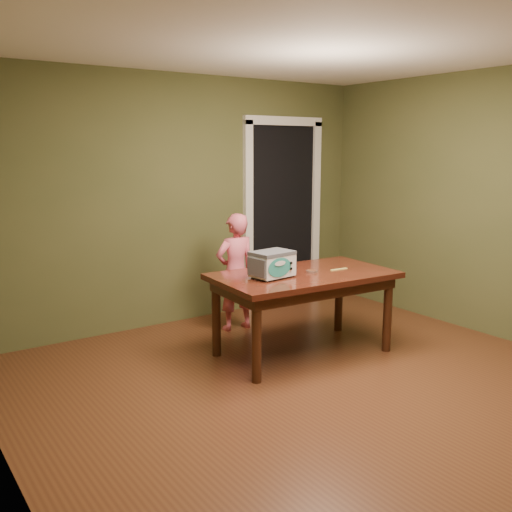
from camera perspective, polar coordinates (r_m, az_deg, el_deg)
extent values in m
plane|color=#552D18|center=(4.42, 8.87, -14.08)|extent=(5.00, 5.00, 0.00)
cube|color=#4F512B|center=(6.09, -7.24, 5.53)|extent=(4.50, 0.02, 2.60)
cube|color=#4F512B|center=(2.98, -23.49, -0.74)|extent=(0.02, 5.00, 2.60)
cube|color=white|center=(4.08, 10.00, 21.23)|extent=(4.50, 5.00, 0.02)
cube|color=black|center=(7.05, 1.09, 4.28)|extent=(0.90, 0.60, 2.10)
cube|color=black|center=(6.80, 2.65, 4.03)|extent=(0.90, 0.02, 2.10)
cube|color=white|center=(6.50, -0.79, 3.72)|extent=(0.10, 0.06, 2.20)
cube|color=white|center=(7.10, 5.94, 4.27)|extent=(0.10, 0.06, 2.20)
cube|color=white|center=(6.74, 2.81, 13.34)|extent=(1.10, 0.06, 0.10)
cube|color=#34140B|center=(5.10, 4.77, -1.97)|extent=(1.66, 1.00, 0.05)
cube|color=#33190C|center=(5.12, 4.76, -2.79)|extent=(1.53, 0.88, 0.10)
cylinder|color=#33190C|center=(4.55, 0.05, -8.44)|extent=(0.08, 0.08, 0.70)
cylinder|color=#33190C|center=(5.14, -4.00, -6.21)|extent=(0.08, 0.08, 0.70)
cylinder|color=#33190C|center=(5.38, 13.01, -5.69)|extent=(0.08, 0.08, 0.70)
cylinder|color=#33190C|center=(5.88, 8.28, -4.10)|extent=(0.08, 0.08, 0.70)
cylinder|color=#4C4F54|center=(4.75, 1.12, -2.51)|extent=(0.02, 0.02, 0.01)
cylinder|color=#4C4F54|center=(4.88, -0.35, -2.14)|extent=(0.02, 0.02, 0.01)
cylinder|color=#4C4F54|center=(4.94, 3.55, -2.01)|extent=(0.02, 0.02, 0.01)
cylinder|color=#4C4F54|center=(5.07, 2.06, -1.66)|extent=(0.02, 0.02, 0.01)
cube|color=white|center=(4.88, 1.61, -0.88)|extent=(0.37, 0.28, 0.19)
cube|color=#4C4F54|center=(4.86, 1.62, 0.31)|extent=(0.38, 0.29, 0.03)
cube|color=#4C4F54|center=(4.77, 0.04, -1.17)|extent=(0.04, 0.22, 0.15)
cube|color=#4C4F54|center=(5.01, 3.11, -0.61)|extent=(0.04, 0.22, 0.15)
ellipsoid|color=teal|center=(4.78, 2.39, -1.16)|extent=(0.26, 0.04, 0.16)
cylinder|color=black|center=(4.86, 3.53, -0.70)|extent=(0.02, 0.01, 0.02)
cylinder|color=black|center=(4.87, 3.52, -1.27)|extent=(0.02, 0.01, 0.02)
cylinder|color=silver|center=(5.12, 5.60, -1.55)|extent=(0.10, 0.10, 0.02)
cylinder|color=#452617|center=(5.12, 5.60, -1.48)|extent=(0.09, 0.09, 0.01)
cube|color=#D8D55E|center=(5.27, 8.30, -1.32)|extent=(0.18, 0.04, 0.01)
imported|color=#E05C6E|center=(5.81, -2.06, -1.61)|extent=(0.45, 0.31, 1.20)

